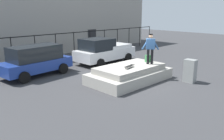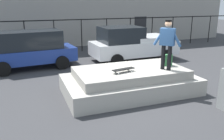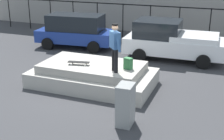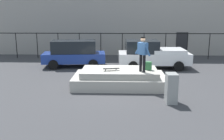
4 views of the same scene
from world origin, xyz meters
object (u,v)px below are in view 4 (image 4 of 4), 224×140
object	(u,v)px
skateboarder	(143,52)
utility_box	(171,88)
car_blue_hatchback_near	(74,53)
skateboard	(111,69)
car_white_pickup_mid	(152,54)
backpack	(149,66)

from	to	relation	value
skateboarder	utility_box	size ratio (longest dim) A/B	1.34
car_blue_hatchback_near	utility_box	world-z (taller)	car_blue_hatchback_near
skateboard	car_white_pickup_mid	size ratio (longest dim) A/B	0.18
car_blue_hatchback_near	car_white_pickup_mid	size ratio (longest dim) A/B	0.92
backpack	car_blue_hatchback_near	xyz separation A→B (m)	(-4.59, 4.75, -0.13)
skateboarder	skateboard	world-z (taller)	skateboarder
car_blue_hatchback_near	utility_box	xyz separation A→B (m)	(5.29, -7.07, -0.32)
skateboarder	backpack	world-z (taller)	skateboarder
car_blue_hatchback_near	car_white_pickup_mid	xyz separation A→B (m)	(5.26, -0.23, -0.02)
utility_box	car_white_pickup_mid	bearing A→B (deg)	88.32
skateboard	car_blue_hatchback_near	xyz separation A→B (m)	(-2.73, 4.98, -0.03)
backpack	car_white_pickup_mid	size ratio (longest dim) A/B	0.09
skateboard	car_white_pickup_mid	world-z (taller)	car_white_pickup_mid
skateboard	car_blue_hatchback_near	bearing A→B (deg)	118.75
skateboard	car_blue_hatchback_near	world-z (taller)	car_blue_hatchback_near
backpack	car_blue_hatchback_near	distance (m)	6.60
skateboard	backpack	world-z (taller)	backpack
car_blue_hatchback_near	car_white_pickup_mid	bearing A→B (deg)	-2.53
car_blue_hatchback_near	skateboarder	bearing A→B (deg)	-50.63
skateboarder	skateboard	distance (m)	1.75
skateboard	utility_box	xyz separation A→B (m)	(2.56, -2.09, -0.34)
skateboarder	car_white_pickup_mid	distance (m)	5.12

